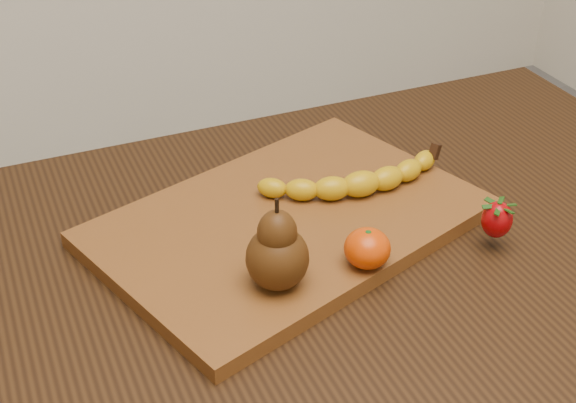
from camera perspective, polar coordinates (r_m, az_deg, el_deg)
name	(u,v)px	position (r m, az deg, el deg)	size (l,w,h in m)	color
table	(359,302)	(1.03, 5.10, -7.16)	(1.00, 0.70, 0.76)	black
cutting_board	(288,222)	(0.98, 0.00, -1.48)	(0.45, 0.30, 0.02)	brown
banana	(361,184)	(1.01, 5.20, 1.25)	(0.21, 0.06, 0.03)	#CB9D09
pear	(277,243)	(0.83, -0.77, -2.99)	(0.07, 0.07, 0.11)	#40220A
mandarin	(367,248)	(0.88, 5.66, -3.33)	(0.05, 0.05, 0.04)	#CE3A02
strawberry	(497,218)	(0.96, 14.65, -1.16)	(0.04, 0.04, 0.05)	#980407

